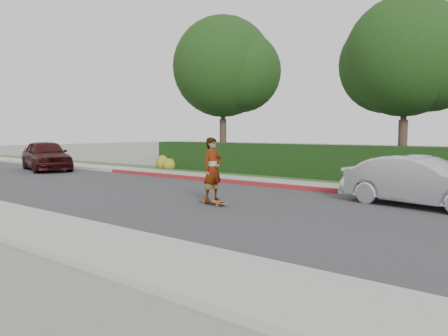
{
  "coord_description": "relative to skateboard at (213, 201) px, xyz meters",
  "views": [
    {
      "loc": [
        7.0,
        -9.37,
        2.04
      ],
      "look_at": [
        -0.82,
        0.31,
        1.0
      ],
      "focal_mm": 35.0,
      "sensor_mm": 36.0,
      "label": 1
    }
  ],
  "objects": [
    {
      "name": "ground",
      "position": [
        0.82,
        0.19,
        -0.1
      ],
      "size": [
        120.0,
        120.0,
        0.0
      ],
      "primitive_type": "plane",
      "color": "slate",
      "rests_on": "ground"
    },
    {
      "name": "road",
      "position": [
        0.82,
        0.19,
        -0.1
      ],
      "size": [
        60.0,
        8.0,
        0.01
      ],
      "primitive_type": "cube",
      "color": "#2D2D30",
      "rests_on": "ground"
    },
    {
      "name": "curb_near",
      "position": [
        0.82,
        -3.91,
        -0.03
      ],
      "size": [
        60.0,
        0.2,
        0.15
      ],
      "primitive_type": "cube",
      "color": "#9E9E99",
      "rests_on": "ground"
    },
    {
      "name": "sidewalk_near",
      "position": [
        0.82,
        -4.81,
        -0.04
      ],
      "size": [
        60.0,
        1.6,
        0.12
      ],
      "primitive_type": "cube",
      "color": "gray",
      "rests_on": "ground"
    },
    {
      "name": "curb_far",
      "position": [
        0.82,
        4.29,
        -0.03
      ],
      "size": [
        60.0,
        0.2,
        0.15
      ],
      "primitive_type": "cube",
      "color": "#9E9E99",
      "rests_on": "ground"
    },
    {
      "name": "curb_red_section",
      "position": [
        -4.18,
        4.29,
        -0.02
      ],
      "size": [
        12.0,
        0.21,
        0.15
      ],
      "primitive_type": "cube",
      "color": "maroon",
      "rests_on": "ground"
    },
    {
      "name": "sidewalk_far",
      "position": [
        0.82,
        5.19,
        -0.04
      ],
      "size": [
        60.0,
        1.6,
        0.12
      ],
      "primitive_type": "cube",
      "color": "gray",
      "rests_on": "ground"
    },
    {
      "name": "planting_strip",
      "position": [
        0.82,
        6.79,
        -0.05
      ],
      "size": [
        60.0,
        1.6,
        0.1
      ],
      "primitive_type": "cube",
      "color": "#2D4C1E",
      "rests_on": "ground"
    },
    {
      "name": "hedge",
      "position": [
        -2.18,
        7.39,
        0.65
      ],
      "size": [
        15.0,
        1.0,
        1.5
      ],
      "primitive_type": "cube",
      "color": "black",
      "rests_on": "ground"
    },
    {
      "name": "flowering_shrub",
      "position": [
        -9.19,
        6.92,
        0.23
      ],
      "size": [
        1.4,
        1.0,
        0.9
      ],
      "color": "#2D4C19",
      "rests_on": "ground"
    },
    {
      "name": "tree_left",
      "position": [
        -6.69,
        8.87,
        5.16
      ],
      "size": [
        5.99,
        5.21,
        8.0
      ],
      "color": "#33261C",
      "rests_on": "ground"
    },
    {
      "name": "tree_center",
      "position": [
        2.31,
        9.37,
        4.8
      ],
      "size": [
        5.66,
        4.84,
        7.44
      ],
      "color": "#33261C",
      "rests_on": "ground"
    },
    {
      "name": "skateboard",
      "position": [
        0.0,
        0.0,
        0.0
      ],
      "size": [
        1.19,
        0.48,
        0.11
      ],
      "rotation": [
        0.0,
        0.0,
        -0.22
      ],
      "color": "#AE4C2F",
      "rests_on": "ground"
    },
    {
      "name": "skateboarder",
      "position": [
        0.0,
        0.0,
        0.9
      ],
      "size": [
        0.48,
        0.68,
        1.76
      ],
      "primitive_type": "imported",
      "rotation": [
        0.0,
        0.0,
        1.47
      ],
      "color": "white",
      "rests_on": "skateboard"
    },
    {
      "name": "car_silver",
      "position": [
        4.63,
        3.25,
        0.59
      ],
      "size": [
        4.38,
        2.18,
        1.38
      ],
      "primitive_type": "imported",
      "rotation": [
        0.0,
        0.0,
        1.39
      ],
      "color": "#BBBCC3",
      "rests_on": "ground"
    },
    {
      "name": "car_maroon",
      "position": [
        -13.89,
        2.77,
        0.7
      ],
      "size": [
        5.06,
        3.21,
        1.61
      ],
      "primitive_type": "imported",
      "rotation": [
        0.0,
        0.0,
        1.27
      ],
      "color": "#341110",
      "rests_on": "ground"
    }
  ]
}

